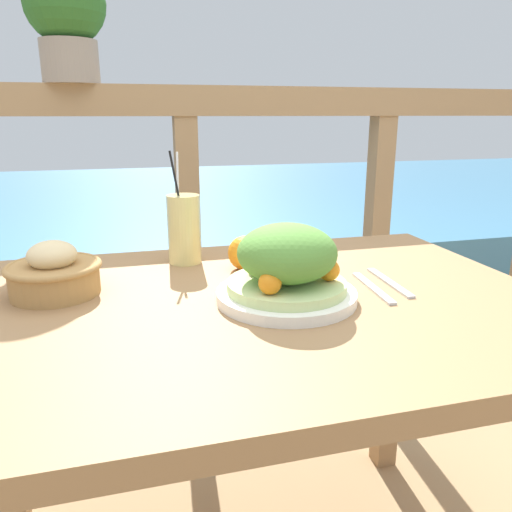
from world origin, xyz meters
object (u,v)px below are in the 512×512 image
drink_glass (184,229)px  potted_plant (66,15)px  salad_plate (287,268)px  bread_basket (54,273)px

drink_glass → potted_plant: size_ratio=0.79×
salad_plate → potted_plant: (-0.40, 0.78, 0.53)m
salad_plate → bread_basket: bearing=160.6°
salad_plate → drink_glass: bearing=116.8°
drink_glass → potted_plant: bearing=117.1°
drink_glass → potted_plant: 0.75m
salad_plate → potted_plant: size_ratio=0.80×
drink_glass → potted_plant: (-0.25, 0.48, 0.52)m
bread_basket → potted_plant: (0.02, 0.63, 0.55)m
salad_plate → drink_glass: (-0.15, 0.29, 0.02)m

